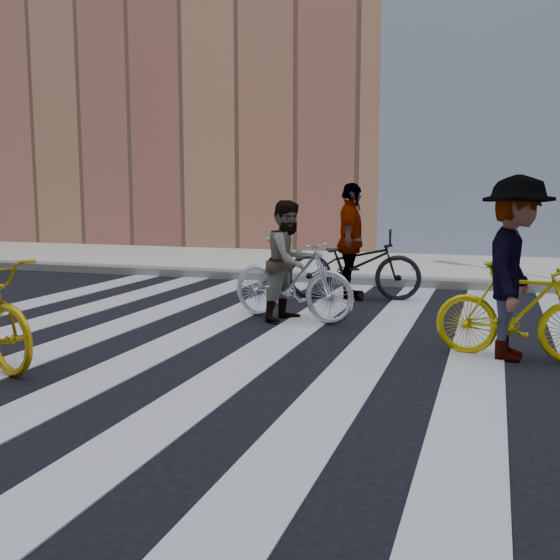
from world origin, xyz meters
The scene contains 9 objects.
ground centered at (0.00, 0.00, 0.00)m, with size 100.00×100.00×0.00m, color black.
sidewalk_far centered at (0.00, 7.50, 0.07)m, with size 100.00×5.00×0.15m, color gray.
zebra_crosswalk centered at (0.00, 0.00, 0.01)m, with size 8.25×10.00×0.01m.
bike_silver_mid centered at (0.33, 1.51, 0.56)m, with size 0.52×1.85×1.11m, color silver.
bike_yellow_right centered at (3.14, 0.26, 0.50)m, with size 0.47×1.67×1.00m, color yellow.
bike_dark_rear centered at (0.76, 3.45, 0.56)m, with size 0.74×2.14×1.12m, color black.
rider_mid centered at (0.28, 1.51, 0.80)m, with size 0.78×0.61×1.60m, color slate.
rider_right centered at (3.09, 0.26, 0.94)m, with size 1.22×0.70×1.89m, color slate.
rider_rear centered at (0.71, 3.45, 0.93)m, with size 1.09×0.45×1.86m, color slate.
Camera 1 is at (2.88, -6.76, 1.72)m, focal length 42.00 mm.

